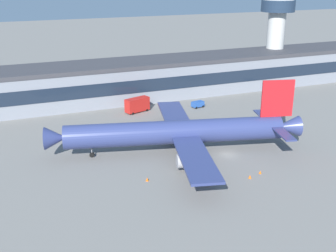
% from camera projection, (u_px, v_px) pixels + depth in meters
% --- Properties ---
extents(ground_plane, '(600.00, 600.00, 0.00)m').
position_uv_depth(ground_plane, '(228.00, 154.00, 95.82)').
color(ground_plane, slate).
extents(terminal_building, '(168.48, 16.93, 11.96)m').
position_uv_depth(terminal_building, '(150.00, 78.00, 138.20)').
color(terminal_building, gray).
rests_on(terminal_building, ground_plane).
extents(airliner, '(56.29, 48.60, 15.88)m').
position_uv_depth(airliner, '(179.00, 132.00, 95.22)').
color(airliner, navy).
rests_on(airliner, ground_plane).
extents(control_tower, '(11.88, 11.88, 30.89)m').
position_uv_depth(control_tower, '(276.00, 28.00, 154.15)').
color(control_tower, '#B7B7B2').
rests_on(control_tower, ground_plane).
extents(baggage_tug, '(3.95, 2.74, 1.85)m').
position_uv_depth(baggage_tug, '(198.00, 104.00, 128.39)').
color(baggage_tug, '#2651A5').
rests_on(baggage_tug, ground_plane).
extents(catering_truck, '(7.65, 4.76, 4.15)m').
position_uv_depth(catering_truck, '(138.00, 104.00, 123.89)').
color(catering_truck, red).
rests_on(catering_truck, ground_plane).
extents(follow_me_car, '(4.15, 4.66, 1.85)m').
position_uv_depth(follow_me_car, '(284.00, 95.00, 137.54)').
color(follow_me_car, black).
rests_on(follow_me_car, ground_plane).
extents(traffic_cone_0, '(0.53, 0.53, 0.67)m').
position_uv_depth(traffic_cone_0, '(191.00, 167.00, 88.79)').
color(traffic_cone_0, '#F2590C').
rests_on(traffic_cone_0, ground_plane).
extents(traffic_cone_1, '(0.57, 0.57, 0.71)m').
position_uv_depth(traffic_cone_1, '(147.00, 179.00, 83.56)').
color(traffic_cone_1, '#F2590C').
rests_on(traffic_cone_1, ground_plane).
extents(traffic_cone_2, '(0.54, 0.54, 0.67)m').
position_uv_depth(traffic_cone_2, '(260.00, 172.00, 86.58)').
color(traffic_cone_2, '#F2590C').
rests_on(traffic_cone_2, ground_plane).
extents(traffic_cone_3, '(0.58, 0.58, 0.73)m').
position_uv_depth(traffic_cone_3, '(250.00, 177.00, 84.59)').
color(traffic_cone_3, '#F2590C').
rests_on(traffic_cone_3, ground_plane).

